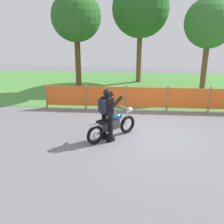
# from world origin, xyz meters

# --- Properties ---
(ground) EXTENTS (24.00, 24.00, 0.02)m
(ground) POSITION_xyz_m (0.00, 0.00, -0.01)
(ground) COLOR slate
(grass_verge) EXTENTS (24.00, 7.30, 0.01)m
(grass_verge) POSITION_xyz_m (0.00, 6.21, 0.01)
(grass_verge) COLOR #4C8C3D
(grass_verge) RESTS_ON ground
(barrier_fence) EXTENTS (8.47, 0.08, 1.05)m
(barrier_fence) POSITION_xyz_m (0.00, 2.56, 0.54)
(barrier_fence) COLOR #997547
(barrier_fence) RESTS_ON ground
(tree_leftmost) EXTENTS (2.39, 2.39, 4.83)m
(tree_leftmost) POSITION_xyz_m (-3.35, 5.34, 3.59)
(tree_leftmost) COLOR brown
(tree_leftmost) RESTS_ON ground
(tree_near_left) EXTENTS (3.06, 3.06, 5.51)m
(tree_near_left) POSITION_xyz_m (-0.29, 7.44, 3.96)
(tree_near_left) COLOR brown
(tree_near_left) RESTS_ON ground
(tree_near_right) EXTENTS (2.38, 2.38, 4.52)m
(tree_near_right) POSITION_xyz_m (2.95, 5.76, 3.30)
(tree_near_right) COLOR brown
(tree_near_right) RESTS_ON ground
(motorcycle_lead) EXTENTS (1.48, 1.43, 0.93)m
(motorcycle_lead) POSITION_xyz_m (-1.20, -0.27, 0.45)
(motorcycle_lead) COLOR black
(motorcycle_lead) RESTS_ON ground
(rider_lead) EXTENTS (0.77, 0.76, 1.69)m
(rider_lead) POSITION_xyz_m (-1.35, -0.41, 0.95)
(rider_lead) COLOR black
(rider_lead) RESTS_ON ground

